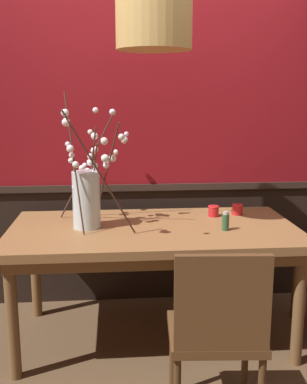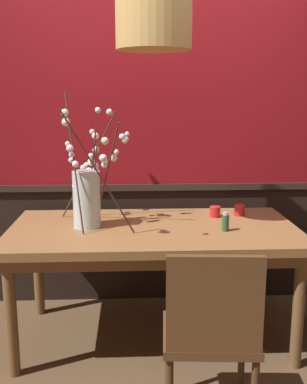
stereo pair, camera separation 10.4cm
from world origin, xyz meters
name	(u,v)px [view 1 (the left image)]	position (x,y,z in m)	size (l,w,h in m)	color
ground_plane	(154,336)	(0.00, 0.00, 0.00)	(24.00, 24.00, 0.00)	brown
back_wall	(146,117)	(0.00, 0.67, 1.44)	(4.82, 0.14, 2.91)	black
dining_table	(154,239)	(0.00, 0.00, 0.69)	(1.85, 0.96, 0.77)	olive
chair_near_side_right	(218,328)	(0.23, -0.88, 0.52)	(0.48, 0.44, 0.92)	brown
chair_far_side_left	(112,228)	(-0.28, 0.89, 0.52)	(0.45, 0.43, 0.92)	brown
chair_far_side_right	(181,226)	(0.31, 0.87, 0.52)	(0.46, 0.40, 0.93)	brown
vase_with_blossoms	(87,194)	(-0.42, 0.03, 0.99)	(0.50, 0.89, 0.85)	silver
candle_holder_nearer_center	(213,211)	(0.44, 0.23, 0.81)	(0.08, 0.08, 0.08)	red
candle_holder_nearer_edge	(237,209)	(0.62, 0.26, 0.81)	(0.08, 0.08, 0.08)	red
condiment_bottle	(226,221)	(0.44, -0.12, 0.83)	(0.04, 0.04, 0.12)	#2D5633
pendant_lamp	(153,25)	(0.00, -0.03, 2.00)	(0.45, 0.45, 1.05)	tan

